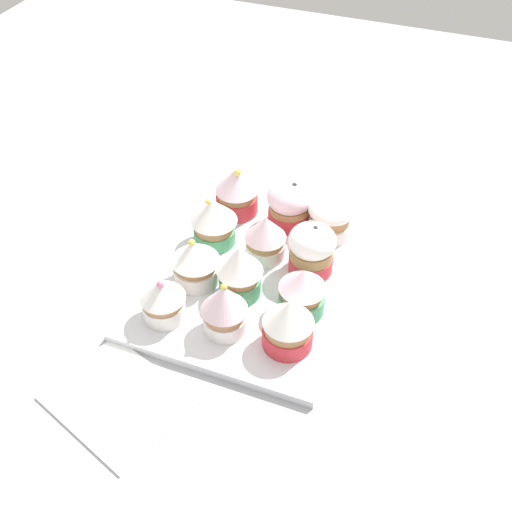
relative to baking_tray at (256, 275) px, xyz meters
The scene contains 15 objects.
ground_plane 2.10cm from the baking_tray, ahead, with size 180.00×180.00×3.00cm, color #9E9EA3.
baking_tray is the anchor object (origin of this frame).
cupcake_0 13.41cm from the baking_tray, 141.84° to the right, with size 6.14×6.14×7.19cm.
cupcake_1 9.79cm from the baking_tray, 118.96° to the right, with size 5.95×5.95×7.00cm.
cupcake_2 8.53cm from the baking_tray, 64.68° to the right, with size 6.30×6.30×7.58cm.
cupcake_3 13.72cm from the baking_tray, 31.95° to the right, with size 6.55×6.55×6.06cm.
cupcake_4 11.44cm from the baking_tray, behind, with size 5.69×5.69×7.60cm.
cupcake_5 6.43cm from the baking_tray, behind, with size 5.96×5.96×7.91cm.
cupcake_6 5.42cm from the baking_tray, ahead, with size 5.68×5.68×6.76cm.
cupcake_7 12.22cm from the baking_tray, ahead, with size 6.58×6.58×7.00cm.
cupcake_8 14.36cm from the baking_tray, 145.38° to the left, with size 5.72×5.72×6.63cm.
cupcake_9 8.94cm from the baking_tray, 121.71° to the left, with size 6.34×6.34×6.99cm.
cupcake_10 9.70cm from the baking_tray, 63.79° to the left, with size 6.57×6.57×7.58cm.
cupcake_11 14.15cm from the baking_tray, 33.26° to the left, with size 6.28×6.28×7.91cm.
napkin 25.03cm from the baking_tray, 162.14° to the left, with size 11.73×14.66×0.60cm, color white.
Camera 1 is at (-55.25, -21.24, 59.96)cm, focal length 43.41 mm.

